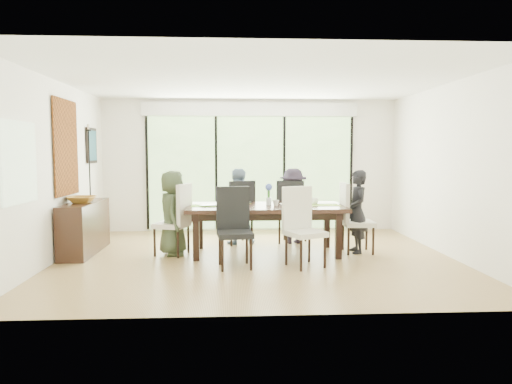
{
  "coord_description": "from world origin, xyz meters",
  "views": [
    {
      "loc": [
        -0.38,
        -6.91,
        1.63
      ],
      "look_at": [
        0.0,
        0.25,
        1.0
      ],
      "focal_mm": 32.0,
      "sensor_mm": 36.0,
      "label": 1
    }
  ],
  "objects_px": {
    "chair_far_left": "(237,212)",
    "laptop": "(212,206)",
    "table_top": "(266,207)",
    "person_left_end": "(173,213)",
    "chair_right_end": "(358,218)",
    "cup_c": "(314,201)",
    "chair_far_right": "(293,211)",
    "chair_near_right": "(306,227)",
    "person_far_left": "(237,206)",
    "person_right_end": "(357,212)",
    "chair_left_end": "(171,219)",
    "person_far_right": "(293,206)",
    "bowl": "(82,200)",
    "chair_near_left": "(235,228)",
    "sideboard": "(85,228)",
    "cup_a": "(222,202)",
    "cup_b": "(276,203)",
    "vase": "(269,201)"
  },
  "relations": [
    {
      "from": "chair_far_left",
      "to": "laptop",
      "type": "xyz_separation_m",
      "value": [
        -0.4,
        -0.95,
        0.22
      ]
    },
    {
      "from": "table_top",
      "to": "person_left_end",
      "type": "distance_m",
      "value": 1.48
    },
    {
      "from": "chair_right_end",
      "to": "cup_c",
      "type": "height_order",
      "value": "chair_right_end"
    },
    {
      "from": "chair_far_right",
      "to": "person_left_end",
      "type": "distance_m",
      "value": 2.2
    },
    {
      "from": "chair_near_right",
      "to": "person_far_left",
      "type": "distance_m",
      "value": 1.95
    },
    {
      "from": "person_right_end",
      "to": "person_far_left",
      "type": "distance_m",
      "value": 2.1
    },
    {
      "from": "table_top",
      "to": "person_far_left",
      "type": "distance_m",
      "value": 0.95
    },
    {
      "from": "person_left_end",
      "to": "laptop",
      "type": "relative_size",
      "value": 3.91
    },
    {
      "from": "chair_near_right",
      "to": "chair_left_end",
      "type": "bearing_deg",
      "value": 132.63
    },
    {
      "from": "person_far_right",
      "to": "bowl",
      "type": "distance_m",
      "value": 3.55
    },
    {
      "from": "chair_far_right",
      "to": "chair_near_left",
      "type": "height_order",
      "value": "same"
    },
    {
      "from": "chair_right_end",
      "to": "chair_far_right",
      "type": "distance_m",
      "value": 1.27
    },
    {
      "from": "person_far_right",
      "to": "bowl",
      "type": "relative_size",
      "value": 3.07
    },
    {
      "from": "chair_left_end",
      "to": "person_far_right",
      "type": "distance_m",
      "value": 2.21
    },
    {
      "from": "chair_near_right",
      "to": "sideboard",
      "type": "bearing_deg",
      "value": 138.72
    },
    {
      "from": "chair_near_right",
      "to": "person_left_end",
      "type": "bearing_deg",
      "value": 132.42
    },
    {
      "from": "chair_far_left",
      "to": "person_far_right",
      "type": "height_order",
      "value": "person_far_right"
    },
    {
      "from": "chair_right_end",
      "to": "chair_far_left",
      "type": "bearing_deg",
      "value": 67.76
    },
    {
      "from": "cup_a",
      "to": "sideboard",
      "type": "xyz_separation_m",
      "value": [
        -2.22,
        0.05,
        -0.42
      ]
    },
    {
      "from": "sideboard",
      "to": "person_left_end",
      "type": "bearing_deg",
      "value": -8.02
    },
    {
      "from": "table_top",
      "to": "bowl",
      "type": "distance_m",
      "value": 2.92
    },
    {
      "from": "chair_right_end",
      "to": "cup_b",
      "type": "relative_size",
      "value": 11.0
    },
    {
      "from": "chair_near_right",
      "to": "person_far_left",
      "type": "height_order",
      "value": "person_far_left"
    },
    {
      "from": "chair_right_end",
      "to": "cup_c",
      "type": "xyz_separation_m",
      "value": [
        -0.7,
        0.1,
        0.26
      ]
    },
    {
      "from": "chair_near_left",
      "to": "cup_a",
      "type": "relative_size",
      "value": 8.87
    },
    {
      "from": "table_top",
      "to": "chair_near_left",
      "type": "xyz_separation_m",
      "value": [
        -0.5,
        -0.87,
        -0.18
      ]
    },
    {
      "from": "chair_right_end",
      "to": "cup_b",
      "type": "bearing_deg",
      "value": 95.55
    },
    {
      "from": "chair_near_right",
      "to": "cup_b",
      "type": "xyz_separation_m",
      "value": [
        -0.35,
        0.77,
        0.26
      ]
    },
    {
      "from": "person_right_end",
      "to": "laptop",
      "type": "distance_m",
      "value": 2.34
    },
    {
      "from": "cup_a",
      "to": "chair_far_left",
      "type": "bearing_deg",
      "value": 70.35
    },
    {
      "from": "sideboard",
      "to": "laptop",
      "type": "bearing_deg",
      "value": -8.32
    },
    {
      "from": "chair_far_left",
      "to": "sideboard",
      "type": "distance_m",
      "value": 2.56
    },
    {
      "from": "person_far_right",
      "to": "cup_c",
      "type": "xyz_separation_m",
      "value": [
        0.25,
        -0.73,
        0.16
      ]
    },
    {
      "from": "chair_far_left",
      "to": "laptop",
      "type": "bearing_deg",
      "value": 44.24
    },
    {
      "from": "table_top",
      "to": "chair_left_end",
      "type": "relative_size",
      "value": 2.18
    },
    {
      "from": "person_left_end",
      "to": "person_right_end",
      "type": "bearing_deg",
      "value": -95.12
    },
    {
      "from": "chair_far_left",
      "to": "cup_a",
      "type": "relative_size",
      "value": 8.87
    },
    {
      "from": "chair_near_right",
      "to": "person_far_right",
      "type": "height_order",
      "value": "person_far_right"
    },
    {
      "from": "chair_far_right",
      "to": "person_right_end",
      "type": "xyz_separation_m",
      "value": [
        0.93,
        -0.85,
        0.1
      ]
    },
    {
      "from": "person_left_end",
      "to": "person_far_left",
      "type": "height_order",
      "value": "same"
    },
    {
      "from": "table_top",
      "to": "laptop",
      "type": "bearing_deg",
      "value": -173.29
    },
    {
      "from": "vase",
      "to": "laptop",
      "type": "relative_size",
      "value": 0.36
    },
    {
      "from": "bowl",
      "to": "laptop",
      "type": "bearing_deg",
      "value": -5.6
    },
    {
      "from": "table_top",
      "to": "chair_near_right",
      "type": "relative_size",
      "value": 2.18
    },
    {
      "from": "cup_c",
      "to": "chair_far_left",
      "type": "bearing_deg",
      "value": 149.04
    },
    {
      "from": "person_left_end",
      "to": "sideboard",
      "type": "relative_size",
      "value": 0.91
    },
    {
      "from": "table_top",
      "to": "cup_a",
      "type": "distance_m",
      "value": 0.72
    },
    {
      "from": "chair_near_right",
      "to": "person_left_end",
      "type": "distance_m",
      "value": 2.16
    },
    {
      "from": "person_far_left",
      "to": "table_top",
      "type": "bearing_deg",
      "value": 113.35
    },
    {
      "from": "cup_a",
      "to": "bowl",
      "type": "xyz_separation_m",
      "value": [
        -2.22,
        -0.05,
        0.05
      ]
    }
  ]
}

